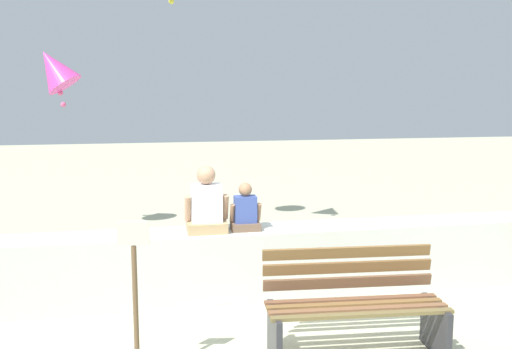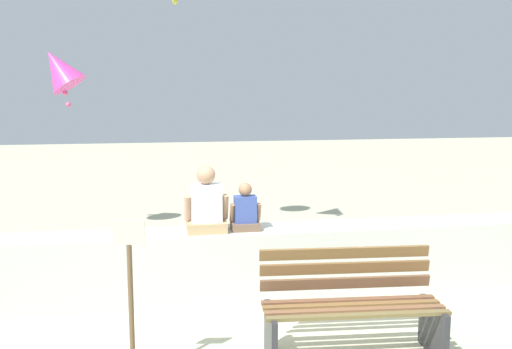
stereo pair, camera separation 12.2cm
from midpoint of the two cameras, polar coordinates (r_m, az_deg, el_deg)
The scene contains 7 objects.
ground_plane at distance 5.61m, azimuth 5.87°, elevation -15.15°, with size 40.00×40.00×0.00m, color #BCBE9B.
seawall_ledge at distance 6.34m, azimuth 3.56°, elevation -8.68°, with size 6.89×0.56×0.75m, color beige.
park_bench at distance 4.99m, azimuth 10.34°, elevation -13.22°, with size 1.56×0.72×0.88m.
person_adult at distance 6.01m, azimuth -4.48°, elevation -3.21°, with size 0.47×0.34×0.71m.
person_child at distance 6.08m, azimuth -0.52°, elevation -3.78°, with size 0.34×0.25×0.52m.
kite_magenta at distance 9.01m, azimuth -18.98°, elevation 10.11°, with size 0.87×0.70×0.97m.
sign_post at distance 4.45m, azimuth -11.84°, elevation -11.20°, with size 0.24×0.05×1.28m.
Camera 2 is at (-1.38, -4.95, 2.25)m, focal length 39.43 mm.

